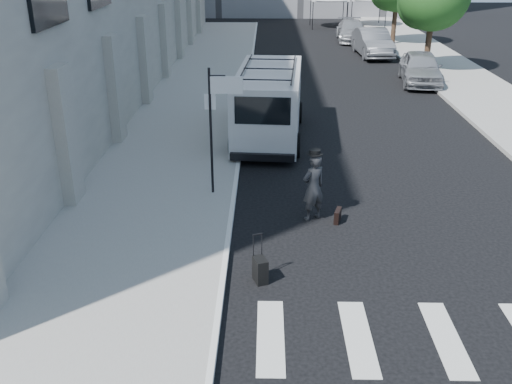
{
  "coord_description": "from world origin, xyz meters",
  "views": [
    {
      "loc": [
        -1.11,
        -11.49,
        6.63
      ],
      "look_at": [
        -1.33,
        0.61,
        1.3
      ],
      "focal_mm": 40.0,
      "sensor_mm": 36.0,
      "label": 1
    }
  ],
  "objects_px": {
    "businessman": "(313,187)",
    "briefcase": "(338,216)",
    "parked_car_c": "(352,31)",
    "parked_car_a": "(421,68)",
    "suitcase": "(260,270)",
    "parked_car_b": "(373,43)",
    "cargo_van": "(269,102)"
  },
  "relations": [
    {
      "from": "cargo_van",
      "to": "parked_car_a",
      "type": "relative_size",
      "value": 1.44
    },
    {
      "from": "briefcase",
      "to": "suitcase",
      "type": "distance_m",
      "value": 3.47
    },
    {
      "from": "suitcase",
      "to": "parked_car_b",
      "type": "height_order",
      "value": "parked_car_b"
    },
    {
      "from": "suitcase",
      "to": "cargo_van",
      "type": "height_order",
      "value": "cargo_van"
    },
    {
      "from": "cargo_van",
      "to": "parked_car_a",
      "type": "distance_m",
      "value": 11.59
    },
    {
      "from": "cargo_van",
      "to": "parked_car_a",
      "type": "xyz_separation_m",
      "value": [
        7.66,
        8.69,
        -0.48
      ]
    },
    {
      "from": "businessman",
      "to": "cargo_van",
      "type": "xyz_separation_m",
      "value": [
        -1.11,
        6.88,
        0.38
      ]
    },
    {
      "from": "parked_car_c",
      "to": "suitcase",
      "type": "bearing_deg",
      "value": -98.11
    },
    {
      "from": "suitcase",
      "to": "parked_car_a",
      "type": "distance_m",
      "value": 20.19
    },
    {
      "from": "suitcase",
      "to": "parked_car_b",
      "type": "relative_size",
      "value": 0.21
    },
    {
      "from": "businessman",
      "to": "briefcase",
      "type": "distance_m",
      "value": 0.98
    },
    {
      "from": "briefcase",
      "to": "cargo_van",
      "type": "height_order",
      "value": "cargo_van"
    },
    {
      "from": "businessman",
      "to": "parked_car_b",
      "type": "distance_m",
      "value": 23.76
    },
    {
      "from": "parked_car_c",
      "to": "cargo_van",
      "type": "bearing_deg",
      "value": -102.3
    },
    {
      "from": "businessman",
      "to": "parked_car_a",
      "type": "relative_size",
      "value": 0.38
    },
    {
      "from": "parked_car_b",
      "to": "parked_car_c",
      "type": "xyz_separation_m",
      "value": [
        -0.51,
        5.94,
        -0.11
      ]
    },
    {
      "from": "suitcase",
      "to": "parked_car_c",
      "type": "xyz_separation_m",
      "value": [
        6.21,
        32.09,
        0.44
      ]
    },
    {
      "from": "briefcase",
      "to": "parked_car_b",
      "type": "height_order",
      "value": "parked_car_b"
    },
    {
      "from": "briefcase",
      "to": "parked_car_a",
      "type": "xyz_separation_m",
      "value": [
        5.9,
        15.73,
        0.63
      ]
    },
    {
      "from": "briefcase",
      "to": "parked_car_a",
      "type": "distance_m",
      "value": 16.81
    },
    {
      "from": "parked_car_a",
      "to": "parked_car_b",
      "type": "relative_size",
      "value": 0.93
    },
    {
      "from": "parked_car_a",
      "to": "suitcase",
      "type": "bearing_deg",
      "value": -105.96
    },
    {
      "from": "briefcase",
      "to": "cargo_van",
      "type": "bearing_deg",
      "value": 120.65
    },
    {
      "from": "suitcase",
      "to": "parked_car_a",
      "type": "relative_size",
      "value": 0.23
    },
    {
      "from": "suitcase",
      "to": "parked_car_c",
      "type": "height_order",
      "value": "parked_car_c"
    },
    {
      "from": "cargo_van",
      "to": "parked_car_a",
      "type": "height_order",
      "value": "cargo_van"
    },
    {
      "from": "parked_car_c",
      "to": "parked_car_b",
      "type": "bearing_deg",
      "value": -82.21
    },
    {
      "from": "businessman",
      "to": "cargo_van",
      "type": "bearing_deg",
      "value": -113.78
    },
    {
      "from": "briefcase",
      "to": "parked_car_a",
      "type": "relative_size",
      "value": 0.09
    },
    {
      "from": "parked_car_c",
      "to": "parked_car_a",
      "type": "bearing_deg",
      "value": -80.17
    },
    {
      "from": "briefcase",
      "to": "parked_car_b",
      "type": "relative_size",
      "value": 0.09
    },
    {
      "from": "suitcase",
      "to": "parked_car_a",
      "type": "xyz_separation_m",
      "value": [
        7.87,
        18.59,
        0.52
      ]
    }
  ]
}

